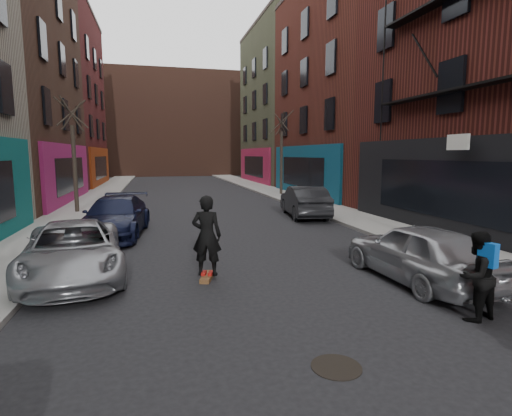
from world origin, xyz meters
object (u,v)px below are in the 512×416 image
tree_right_far (281,145)px  pedestrian (477,276)px  tree_left_far (73,144)px  parked_right_far (418,252)px  parked_right_end (304,201)px  parked_left_end (116,217)px  manhole (336,367)px  parked_left_far (73,250)px  skateboard (207,277)px  skateboarder (207,235)px

tree_right_far → pedestrian: tree_right_far is taller
tree_left_far → tree_right_far: size_ratio=0.96×
parked_right_far → parked_right_end: size_ratio=0.92×
parked_left_end → manhole: 10.85m
manhole → parked_left_far: bearing=129.2°
skateboard → skateboarder: 0.99m
parked_left_end → pedestrian: bearing=-47.3°
parked_left_end → parked_right_end: parked_right_end is taller
parked_left_end → skateboarder: (2.54, -5.78, 0.34)m
skateboard → manhole: 4.54m
skateboard → pedestrian: (4.30, -3.48, 0.76)m
tree_right_far → parked_right_end: tree_right_far is taller
parked_left_end → skateboard: (2.54, -5.78, -0.65)m
tree_left_far → parked_left_end: (2.36, -6.05, -2.68)m
parked_right_end → parked_left_end: bearing=25.0°
tree_left_far → parked_left_end: 7.02m
skateboard → parked_left_end: bearing=131.7°
parked_right_far → manhole: size_ratio=5.82×
parked_left_far → skateboarder: (3.06, -0.90, 0.39)m
skateboarder → tree_left_far: bearing=-49.6°
parked_left_far → pedestrian: size_ratio=2.97×
skateboarder → manhole: bearing=123.7°
tree_right_far → parked_right_far: (-2.83, -19.20, -2.84)m
tree_left_far → parked_left_far: 11.42m
parked_right_far → pedestrian: bearing=77.7°
parked_left_far → pedestrian: bearing=-38.6°
parked_left_end → skateboarder: bearing=-60.0°
manhole → skateboard: bearing=105.7°
parked_right_end → skateboarder: (-5.62, -8.35, 0.32)m
tree_right_far → parked_right_far: size_ratio=1.67×
parked_left_end → pedestrian: pedestrian is taller
skateboard → pedestrian: bearing=-21.0°
parked_left_far → manhole: parked_left_far is taller
parked_left_far → manhole: 6.82m
parked_left_far → skateboarder: size_ratio=2.50×
tree_left_far → tree_right_far: tree_right_far is taller
skateboarder → parked_left_end: bearing=-48.3°
tree_right_far → parked_right_far: tree_right_far is taller
parked_right_far → pedestrian: pedestrian is taller
parked_right_end → skateboarder: skateboarder is taller
tree_left_far → parked_left_far: size_ratio=1.38×
parked_left_end → pedestrian: (6.84, -9.26, 0.10)m
parked_left_far → manhole: (4.29, -5.26, -0.65)m
skateboard → pedestrian: pedestrian is taller
pedestrian → parked_right_end: bearing=-109.0°
parked_left_end → skateboard: bearing=-60.0°
parked_right_end → manhole: bearing=78.5°
parked_right_end → manhole: (-4.39, -12.72, -0.72)m
parked_right_far → skateboard: bearing=-18.7°
parked_right_end → skateboard: parked_right_end is taller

